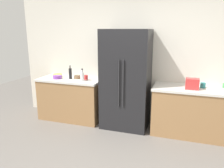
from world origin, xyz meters
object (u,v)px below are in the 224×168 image
at_px(bottle_b, 70,73).
at_px(cup_a, 203,85).
at_px(toaster, 192,84).
at_px(bowl_c, 58,75).
at_px(bottle_a, 82,76).
at_px(bowl_a, 57,77).
at_px(refrigerator, 126,80).
at_px(bowl_b, 78,77).
at_px(cup_c, 86,77).

xyz_separation_m(bottle_b, cup_a, (2.58, 0.09, -0.07)).
height_order(toaster, cup_a, toaster).
bearing_deg(bowl_c, bottle_b, -18.32).
height_order(bottle_a, bowl_a, bottle_a).
height_order(bowl_a, bowl_c, bowl_a).
bearing_deg(bowl_c, refrigerator, -4.80).
bearing_deg(bowl_b, bowl_c, 174.62).
height_order(cup_a, bowl_b, cup_a).
height_order(refrigerator, bottle_a, refrigerator).
distance_m(bowl_b, bowl_c, 0.52).
distance_m(bottle_a, cup_a, 2.27).
height_order(toaster, bottle_b, bottle_b).
relative_size(refrigerator, bowl_c, 10.16).
relative_size(bowl_b, bowl_c, 0.80).
relative_size(bottle_b, bowl_c, 1.51).
bearing_deg(cup_c, bowl_a, -171.15).
distance_m(cup_c, bowl_c, 0.74).
relative_size(cup_a, bowl_a, 0.50).
relative_size(refrigerator, cup_c, 20.22).
relative_size(bottle_b, cup_a, 3.01).
bearing_deg(bowl_c, cup_a, -0.67).
xyz_separation_m(cup_a, bowl_b, (-2.46, -0.01, -0.01)).
bearing_deg(bottle_a, bottle_b, 163.68).
distance_m(bottle_b, cup_a, 2.59).
distance_m(refrigerator, bottle_a, 0.89).
distance_m(toaster, cup_c, 2.06).
height_order(refrigerator, toaster, refrigerator).
bearing_deg(bottle_b, bowl_b, 32.67).
bearing_deg(refrigerator, bottle_a, -174.27).
relative_size(bowl_a, bowl_c, 1.00).
relative_size(bottle_b, bowl_a, 1.51).
xyz_separation_m(bowl_b, bowl_c, (-0.51, 0.05, -0.01)).
distance_m(refrigerator, bowl_c, 1.60).
xyz_separation_m(cup_a, bowl_a, (-2.86, -0.16, -0.01)).
height_order(bottle_a, bowl_c, bottle_a).
bearing_deg(toaster, bottle_a, -179.31).
bearing_deg(cup_a, bowl_a, -176.81).
xyz_separation_m(refrigerator, bottle_b, (-1.20, 0.00, 0.05)).
bearing_deg(bowl_c, bowl_b, -5.38).
bearing_deg(refrigerator, cup_c, 177.63).
xyz_separation_m(refrigerator, cup_a, (1.38, 0.10, -0.02)).
relative_size(toaster, bottle_a, 0.91).
distance_m(toaster, cup_a, 0.25).
relative_size(cup_a, bowl_c, 0.50).
bearing_deg(toaster, bowl_c, 175.96).
height_order(refrigerator, bowl_c, refrigerator).
bearing_deg(toaster, refrigerator, 176.97).
distance_m(refrigerator, bottle_b, 1.20).
relative_size(bottle_b, cup_c, 3.00).
bearing_deg(bowl_a, cup_c, 8.85).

